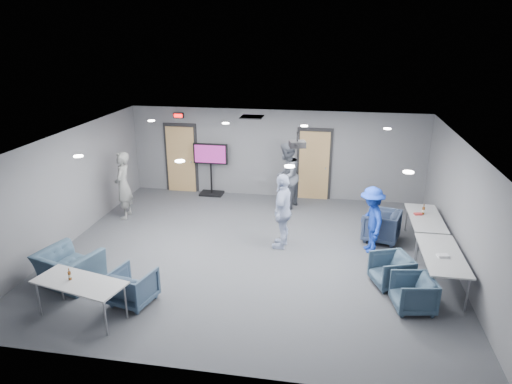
% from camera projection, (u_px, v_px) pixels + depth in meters
% --- Properties ---
extents(floor, '(9.00, 9.00, 0.00)m').
position_uv_depth(floor, '(252.00, 253.00, 10.69)').
color(floor, '#3C3E44').
rests_on(floor, ground).
extents(ceiling, '(9.00, 9.00, 0.00)m').
position_uv_depth(ceiling, '(252.00, 140.00, 9.78)').
color(ceiling, silver).
rests_on(ceiling, wall_back).
extents(wall_back, '(9.00, 0.02, 2.70)m').
position_uv_depth(wall_back, '(275.00, 154.00, 13.95)').
color(wall_back, slate).
rests_on(wall_back, floor).
extents(wall_front, '(9.00, 0.02, 2.70)m').
position_uv_depth(wall_front, '(202.00, 295.00, 6.52)').
color(wall_front, slate).
rests_on(wall_front, floor).
extents(wall_left, '(0.02, 8.00, 2.70)m').
position_uv_depth(wall_left, '(68.00, 188.00, 10.95)').
color(wall_left, slate).
rests_on(wall_left, floor).
extents(wall_right, '(0.02, 8.00, 2.70)m').
position_uv_depth(wall_right, '(464.00, 212.00, 9.52)').
color(wall_right, slate).
rests_on(wall_right, floor).
extents(door_left, '(1.06, 0.17, 2.24)m').
position_uv_depth(door_left, '(181.00, 159.00, 14.48)').
color(door_left, black).
rests_on(door_left, wall_back).
extents(door_right, '(1.06, 0.17, 2.24)m').
position_uv_depth(door_right, '(314.00, 165.00, 13.81)').
color(door_right, black).
rests_on(door_right, wall_back).
extents(exit_sign, '(0.32, 0.08, 0.16)m').
position_uv_depth(exit_sign, '(178.00, 115.00, 14.00)').
color(exit_sign, black).
rests_on(exit_sign, wall_back).
extents(hvac_diffuser, '(0.60, 0.60, 0.03)m').
position_uv_depth(hvac_diffuser, '(252.00, 117.00, 12.47)').
color(hvac_diffuser, black).
rests_on(hvac_diffuser, ceiling).
extents(downlights, '(6.18, 3.78, 0.02)m').
position_uv_depth(downlights, '(252.00, 141.00, 9.79)').
color(downlights, white).
rests_on(downlights, ceiling).
extents(person_a, '(0.54, 0.74, 1.86)m').
position_uv_depth(person_a, '(123.00, 185.00, 12.42)').
color(person_a, gray).
rests_on(person_a, floor).
extents(person_b, '(0.99, 1.13, 1.96)m').
position_uv_depth(person_b, '(286.00, 176.00, 13.07)').
color(person_b, slate).
rests_on(person_b, floor).
extents(person_c, '(0.57, 1.12, 1.83)m').
position_uv_depth(person_c, '(283.00, 211.00, 10.72)').
color(person_c, '#ADBBDE').
rests_on(person_c, floor).
extents(person_d, '(0.82, 1.13, 1.58)m').
position_uv_depth(person_d, '(371.00, 220.00, 10.55)').
color(person_d, '#1938A8').
rests_on(person_d, floor).
extents(chair_right_a, '(1.04, 1.02, 0.77)m').
position_uv_depth(chair_right_a, '(381.00, 226.00, 11.21)').
color(chair_right_a, '#344059').
rests_on(chair_right_a, floor).
extents(chair_right_b, '(0.94, 0.92, 0.67)m').
position_uv_depth(chair_right_b, '(391.00, 270.00, 9.23)').
color(chair_right_b, '#364A5D').
rests_on(chair_right_b, floor).
extents(chair_right_c, '(0.84, 0.82, 0.66)m').
position_uv_depth(chair_right_c, '(413.00, 293.00, 8.44)').
color(chair_right_c, '#35495C').
rests_on(chair_right_c, floor).
extents(chair_front_a, '(0.89, 0.91, 0.69)m').
position_uv_depth(chair_front_a, '(133.00, 286.00, 8.64)').
color(chair_front_a, '#374A60').
rests_on(chair_front_a, floor).
extents(chair_front_b, '(1.37, 1.28, 0.74)m').
position_uv_depth(chair_front_b, '(69.00, 268.00, 9.25)').
color(chair_front_b, '#384E61').
rests_on(chair_front_b, floor).
extents(table_right_a, '(0.74, 1.78, 0.73)m').
position_uv_depth(table_right_a, '(425.00, 219.00, 10.85)').
color(table_right_a, '#A7A9AB').
rests_on(table_right_a, floor).
extents(table_right_b, '(0.78, 1.88, 0.73)m').
position_uv_depth(table_right_b, '(442.00, 256.00, 9.09)').
color(table_right_b, '#A7A9AB').
rests_on(table_right_b, floor).
extents(table_front_left, '(1.78, 1.06, 0.73)m').
position_uv_depth(table_front_left, '(80.00, 284.00, 8.09)').
color(table_front_left, '#A7A9AB').
rests_on(table_front_left, floor).
extents(bottle_front, '(0.06, 0.06, 0.23)m').
position_uv_depth(bottle_front, '(70.00, 276.00, 8.10)').
color(bottle_front, '#633511').
rests_on(bottle_front, table_front_left).
extents(bottle_right, '(0.07, 0.07, 0.26)m').
position_uv_depth(bottle_right, '(423.00, 211.00, 10.98)').
color(bottle_right, '#633511').
rests_on(bottle_right, table_right_a).
extents(snack_box, '(0.20, 0.16, 0.04)m').
position_uv_depth(snack_box, '(418.00, 214.00, 10.98)').
color(snack_box, '#B92F2E').
rests_on(snack_box, table_right_a).
extents(wrapper, '(0.23, 0.17, 0.05)m').
position_uv_depth(wrapper, '(443.00, 256.00, 8.95)').
color(wrapper, silver).
rests_on(wrapper, table_right_b).
extents(tv_stand, '(1.08, 0.51, 1.65)m').
position_uv_depth(tv_stand, '(211.00, 166.00, 14.17)').
color(tv_stand, black).
rests_on(tv_stand, floor).
extents(projector, '(0.44, 0.40, 0.36)m').
position_uv_depth(projector, '(297.00, 144.00, 10.70)').
color(projector, black).
rests_on(projector, ceiling).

